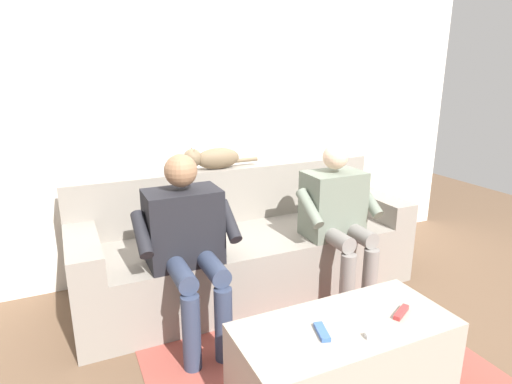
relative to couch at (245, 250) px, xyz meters
name	(u,v)px	position (x,y,z in m)	size (l,w,h in m)	color
ground_plane	(294,340)	(0.00, 0.72, -0.29)	(8.00, 8.00, 0.00)	brown
back_wall	(217,96)	(0.00, -0.53, 1.06)	(4.62, 0.06, 2.70)	silver
couch	(245,250)	(0.00, 0.00, 0.00)	(2.36, 0.80, 0.84)	gray
coffee_table	(343,359)	(0.00, 1.20, -0.09)	(1.06, 0.49, 0.40)	#A89E8E
person_left_seated	(338,213)	(-0.52, 0.37, 0.32)	(0.55, 0.51, 1.08)	slate
person_right_seated	(187,237)	(0.52, 0.38, 0.33)	(0.58, 0.58, 1.09)	black
cat_on_backrest	(212,158)	(0.14, -0.27, 0.63)	(0.57, 0.13, 0.17)	#756047
remote_blue	(322,332)	(0.15, 1.22, 0.12)	(0.13, 0.04, 0.02)	#3860B7
remote_red	(401,312)	(-0.29, 1.25, 0.12)	(0.14, 0.03, 0.02)	#B73333
remote_white	(378,335)	(-0.07, 1.35, 0.12)	(0.11, 0.03, 0.03)	white
floor_rug	(324,373)	(0.00, 1.05, -0.29)	(1.75, 1.63, 0.01)	#9E473D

